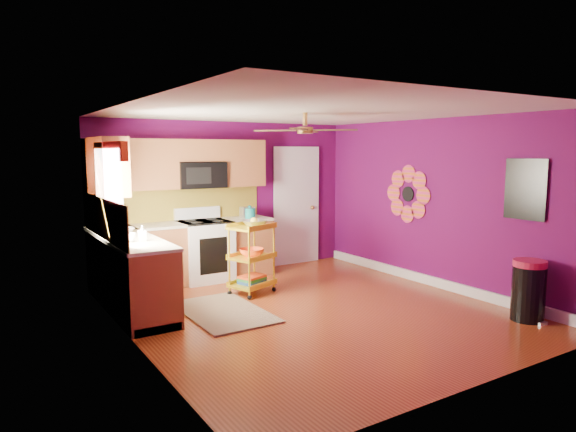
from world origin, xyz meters
TOP-DOWN VIEW (x-y plane):
  - ground at (0.00, 0.00)m, footprint 5.00×5.00m
  - room_envelope at (0.03, 0.00)m, footprint 4.54×5.04m
  - lower_cabinets at (-1.35, 1.82)m, footprint 2.81×2.31m
  - electric_range at (-0.55, 2.17)m, footprint 0.76×0.66m
  - upper_cabinetry at (-1.24, 2.17)m, footprint 2.80×2.30m
  - left_window at (-2.22, 1.05)m, footprint 0.08×1.35m
  - panel_door at (1.35, 2.47)m, footprint 0.95×0.11m
  - right_wall_art at (2.23, -0.34)m, footprint 0.04×2.74m
  - ceiling_fan at (0.00, 0.20)m, footprint 1.01×1.01m
  - shag_rug at (-1.01, 0.52)m, footprint 0.92×1.50m
  - rolling_cart at (-0.28, 1.12)m, footprint 0.72×0.62m
  - trash_can at (1.96, -1.69)m, footprint 0.41×0.43m
  - teal_kettle at (0.22, 2.12)m, footprint 0.18×0.18m
  - toaster at (0.21, 2.18)m, footprint 0.22×0.15m
  - soap_bottle_a at (-1.89, 0.92)m, footprint 0.09×0.09m
  - soap_bottle_b at (-2.02, 1.22)m, footprint 0.14×0.14m
  - counter_dish at (-1.90, 1.69)m, footprint 0.26×0.26m
  - counter_cup at (-2.03, 0.93)m, footprint 0.13×0.13m

SIDE VIEW (x-z plane):
  - ground at x=0.00m, z-range 0.00..0.00m
  - shag_rug at x=-1.01m, z-range 0.00..0.02m
  - trash_can at x=1.96m, z-range 0.00..0.73m
  - lower_cabinets at x=-1.35m, z-range -0.04..0.90m
  - electric_range at x=-0.55m, z-range -0.08..1.05m
  - rolling_cart at x=-0.28m, z-range 0.01..1.11m
  - counter_dish at x=-1.90m, z-range 0.94..1.00m
  - counter_cup at x=-2.03m, z-range 0.94..1.05m
  - teal_kettle at x=0.22m, z-range 0.92..1.13m
  - panel_door at x=1.35m, z-range -0.05..2.10m
  - soap_bottle_b at x=-2.02m, z-range 0.94..1.12m
  - toaster at x=0.21m, z-range 0.94..1.12m
  - soap_bottle_a at x=-1.89m, z-range 0.94..1.13m
  - right_wall_art at x=2.23m, z-range 0.92..1.96m
  - room_envelope at x=0.03m, z-range 0.37..2.89m
  - left_window at x=-2.22m, z-range 1.20..2.28m
  - upper_cabinetry at x=-1.24m, z-range 1.17..2.43m
  - ceiling_fan at x=0.00m, z-range 2.16..2.42m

